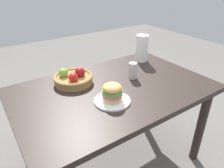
{
  "coord_description": "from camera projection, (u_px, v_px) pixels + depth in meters",
  "views": [
    {
      "loc": [
        -0.75,
        -1.07,
        1.48
      ],
      "look_at": [
        -0.05,
        -0.04,
        0.81
      ],
      "focal_mm": 33.38,
      "sensor_mm": 36.0,
      "label": 1
    }
  ],
  "objects": [
    {
      "name": "plate",
      "position": [
        112.0,
        101.0,
        1.33
      ],
      "size": [
        0.23,
        0.23,
        0.01
      ],
      "primitive_type": "cylinder",
      "color": "white",
      "rests_on": "dining_table"
    },
    {
      "name": "ground_plane",
      "position": [
        113.0,
        161.0,
        1.85
      ],
      "size": [
        8.0,
        8.0,
        0.0
      ],
      "primitive_type": "plane",
      "color": "slate"
    },
    {
      "name": "paper_towel_roll",
      "position": [
        142.0,
        48.0,
        1.89
      ],
      "size": [
        0.11,
        0.11,
        0.24
      ],
      "primitive_type": "cylinder",
      "color": "white",
      "rests_on": "dining_table"
    },
    {
      "name": "sandwich",
      "position": [
        112.0,
        92.0,
        1.3
      ],
      "size": [
        0.13,
        0.13,
        0.12
      ],
      "color": "#E5BC75",
      "rests_on": "plate"
    },
    {
      "name": "fruit_basket",
      "position": [
        73.0,
        78.0,
        1.53
      ],
      "size": [
        0.29,
        0.29,
        0.12
      ],
      "color": "#9E7542",
      "rests_on": "dining_table"
    },
    {
      "name": "soda_can",
      "position": [
        133.0,
        71.0,
        1.6
      ],
      "size": [
        0.07,
        0.07,
        0.13
      ],
      "color": "silver",
      "rests_on": "dining_table"
    },
    {
      "name": "dining_table",
      "position": [
        114.0,
        99.0,
        1.54
      ],
      "size": [
        1.4,
        0.9,
        0.75
      ],
      "color": "#2D231E",
      "rests_on": "ground_plane"
    }
  ]
}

